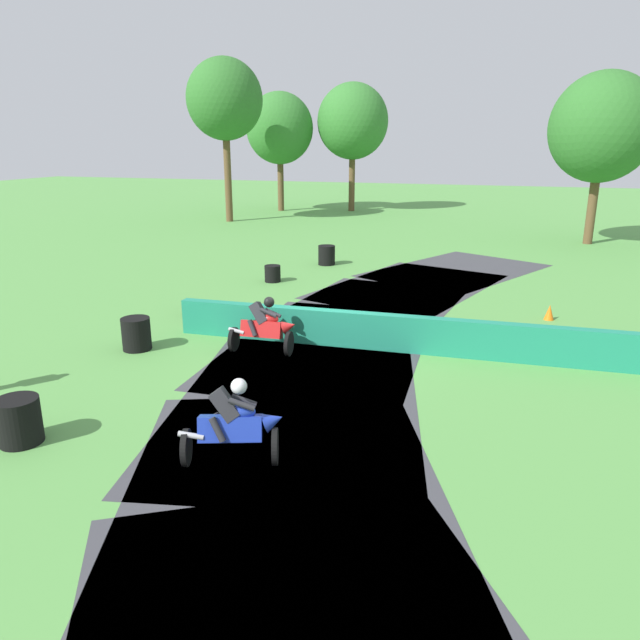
{
  "coord_description": "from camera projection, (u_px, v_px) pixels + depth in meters",
  "views": [
    {
      "loc": [
        4.18,
        -13.65,
        4.92
      ],
      "look_at": [
        0.07,
        -0.88,
        0.9
      ],
      "focal_mm": 33.5,
      "sensor_mm": 36.0,
      "label": 1
    }
  ],
  "objects": [
    {
      "name": "track_asphalt",
      "position": [
        374.0,
        348.0,
        14.78
      ],
      "size": [
        9.51,
        28.78,
        0.01
      ],
      "color": "#3D3D42",
      "rests_on": "ground"
    },
    {
      "name": "ground_plane",
      "position": [
        328.0,
        344.0,
        15.08
      ],
      "size": [
        120.0,
        120.0,
        0.0
      ],
      "primitive_type": "plane",
      "color": "#569947"
    },
    {
      "name": "traffic_cone",
      "position": [
        549.0,
        312.0,
        17.1
      ],
      "size": [
        0.28,
        0.28,
        0.44
      ],
      "primitive_type": "cone",
      "color": "orange",
      "rests_on": "ground"
    },
    {
      "name": "tree_far_left",
      "position": [
        225.0,
        100.0,
        36.19
      ],
      "size": [
        4.63,
        4.63,
        9.81
      ],
      "color": "brown",
      "rests_on": "ground"
    },
    {
      "name": "tree_mid_rise",
      "position": [
        280.0,
        129.0,
        42.52
      ],
      "size": [
        4.77,
        4.77,
        8.33
      ],
      "color": "brown",
      "rests_on": "ground"
    },
    {
      "name": "tree_far_right",
      "position": [
        353.0,
        122.0,
        42.31
      ],
      "size": [
        5.03,
        5.03,
        8.93
      ],
      "color": "brown",
      "rests_on": "ground"
    },
    {
      "name": "safety_barrier",
      "position": [
        534.0,
        344.0,
        13.69
      ],
      "size": [
        17.74,
        1.01,
        0.9
      ],
      "primitive_type": "cube",
      "rotation": [
        0.0,
        0.0,
        -1.53
      ],
      "color": "#1E8466",
      "rests_on": "ground"
    },
    {
      "name": "tire_stack_mid_a",
      "position": [
        273.0,
        274.0,
        21.73
      ],
      "size": [
        0.58,
        0.58,
        0.6
      ],
      "color": "black",
      "rests_on": "ground"
    },
    {
      "name": "tire_stack_near",
      "position": [
        327.0,
        255.0,
        24.7
      ],
      "size": [
        0.7,
        0.7,
        0.8
      ],
      "color": "black",
      "rests_on": "ground"
    },
    {
      "name": "motorcycle_lead_red",
      "position": [
        265.0,
        327.0,
        14.37
      ],
      "size": [
        1.68,
        0.87,
        1.43
      ],
      "color": "black",
      "rests_on": "ground"
    },
    {
      "name": "tree_behind_barrier",
      "position": [
        602.0,
        128.0,
        28.35
      ],
      "size": [
        4.91,
        4.91,
        8.14
      ],
      "color": "brown",
      "rests_on": "ground"
    },
    {
      "name": "tire_stack_far",
      "position": [
        136.0,
        334.0,
        14.61
      ],
      "size": [
        0.7,
        0.7,
        0.8
      ],
      "color": "black",
      "rests_on": "ground"
    },
    {
      "name": "tire_stack_extra_a",
      "position": [
        19.0,
        421.0,
        10.06
      ],
      "size": [
        0.72,
        0.72,
        0.8
      ],
      "color": "black",
      "rests_on": "ground"
    },
    {
      "name": "tire_stack_mid_b",
      "position": [
        196.0,
        308.0,
        17.59
      ],
      "size": [
        0.58,
        0.58,
        0.4
      ],
      "color": "black",
      "rests_on": "ground"
    },
    {
      "name": "motorcycle_chase_blue",
      "position": [
        235.0,
        424.0,
        9.41
      ],
      "size": [
        1.67,
        1.19,
        1.43
      ],
      "color": "black",
      "rests_on": "ground"
    }
  ]
}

